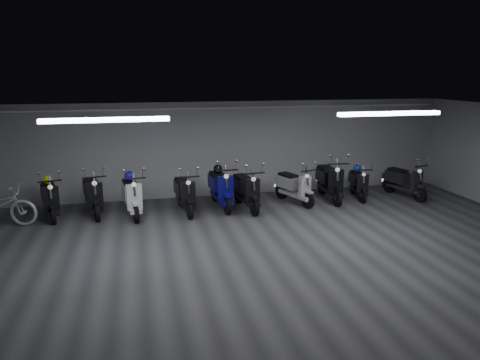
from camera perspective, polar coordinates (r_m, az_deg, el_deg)
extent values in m
cube|color=#363638|center=(9.04, 3.80, -10.16)|extent=(14.00, 10.00, 0.01)
cube|color=gray|center=(8.32, 4.10, 7.86)|extent=(14.00, 10.00, 0.01)
cube|color=#959597|center=(13.33, -2.30, 3.93)|extent=(14.00, 0.01, 2.80)
cube|color=#959597|center=(4.39, 24.25, -18.18)|extent=(14.00, 0.01, 2.80)
cube|color=white|center=(8.97, -16.71, 7.33)|extent=(2.40, 0.18, 0.08)
cube|color=white|center=(10.47, 18.49, 8.02)|extent=(2.40, 0.18, 0.08)
cylinder|color=white|center=(13.10, -2.28, 9.14)|extent=(13.60, 0.05, 0.05)
sphere|color=black|center=(12.36, -2.83, 1.43)|extent=(0.25, 0.25, 0.25)
sphere|color=#D6EE0E|center=(12.48, -23.30, 0.05)|extent=(0.23, 0.23, 0.23)
sphere|color=#0D3298|center=(13.73, 14.68, 1.45)|extent=(0.23, 0.23, 0.23)
sphere|color=#120D95|center=(11.99, -13.90, 0.48)|extent=(0.26, 0.26, 0.26)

